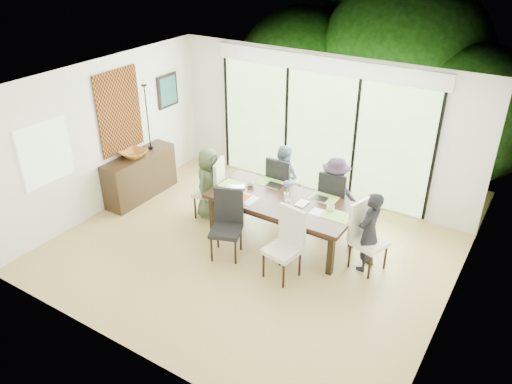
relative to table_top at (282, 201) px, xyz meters
The scene contains 62 objects.
floor 1.00m from the table_top, 111.09° to the right, with size 6.00×5.00×0.01m, color olive.
ceiling 2.10m from the table_top, 111.09° to the right, with size 6.00×5.00×0.01m, color white.
wall_back 1.99m from the table_top, 97.57° to the left, with size 6.00×0.02×2.70m, color silver.
wall_front 3.23m from the table_top, 94.50° to the right, with size 6.00×0.02×2.70m, color silver.
wall_left 3.38m from the table_top, 168.83° to the right, with size 0.02×5.00×2.70m, color beige.
wall_right 2.90m from the table_top, 13.12° to the right, with size 0.02×5.00×2.70m, color silver.
glass_doors 1.90m from the table_top, 97.74° to the left, with size 4.20×0.02×2.30m, color #598C3F.
blinds_header 2.56m from the table_top, 97.78° to the left, with size 4.40×0.06×0.28m, color white.
mullion_a 3.01m from the table_top, 142.28° to the left, with size 0.05×0.04×2.30m, color black.
mullion_b 2.10m from the table_top, 117.56° to the left, with size 0.05×0.04×2.30m, color black.
mullion_c 1.93m from the table_top, 76.03° to the left, with size 0.05×0.04×2.30m, color black.
mullion_d 2.64m from the table_top, 44.45° to the left, with size 0.05×0.04×2.30m, color black.
side_window 3.79m from the table_top, 150.19° to the right, with size 0.02×0.90×1.00m, color #8CAD7F.
deck 2.87m from the table_top, 95.14° to the left, with size 6.00×1.80×0.10m, color brown.
rail_top 3.57m from the table_top, 93.99° to the left, with size 6.00×0.08×0.06m, color #502F22.
foliage_left 5.05m from the table_top, 114.20° to the left, with size 3.20×3.20×3.20m, color #14380F.
foliage_mid 5.27m from the table_top, 88.31° to the left, with size 4.00×4.00×4.00m, color #14380F.
foliage_right 4.80m from the table_top, 65.87° to the left, with size 2.80×2.80×2.80m, color #14380F.
foliage_far 5.99m from the table_top, 98.24° to the left, with size 3.60×3.60×3.60m, color #14380F.
table_top is the anchor object (origin of this frame).
table_apron 0.09m from the table_top, 90.00° to the left, with size 2.20×0.90×0.10m, color black.
table_leg_fl 1.22m from the table_top, 158.29° to the right, with size 0.09×0.09×0.69m, color black.
table_leg_fr 1.22m from the table_top, 21.71° to the right, with size 0.09×0.09×0.69m, color black.
table_leg_bl 1.22m from the table_top, 158.29° to the left, with size 0.09×0.09×0.69m, color black.
table_leg_br 1.22m from the table_top, 21.71° to the left, with size 0.09×0.09×0.69m, color black.
chair_left_end 1.51m from the table_top, behind, with size 0.46×0.46×1.10m, color beige, non-canonical shape.
chair_right_end 1.51m from the table_top, ahead, with size 0.46×0.46×1.10m, color white, non-canonical shape.
chair_far_left 0.98m from the table_top, 117.90° to the left, with size 0.46×0.46×1.10m, color black, non-canonical shape.
chair_far_right 1.03m from the table_top, 57.09° to the left, with size 0.46×0.46×1.10m, color black, non-canonical shape.
chair_near_left 1.02m from the table_top, 119.89° to the right, with size 0.46×0.46×1.10m, color black, non-canonical shape.
chair_near_right 1.02m from the table_top, 60.11° to the right, with size 0.46×0.46×1.10m, color silver, non-canonical shape.
person_left_end 1.48m from the table_top, behind, with size 0.60×0.38×1.29m, color #3F5035.
person_right_end 1.48m from the table_top, ahead, with size 0.60×0.38×1.29m, color black.
person_far_left 0.95m from the table_top, 118.47° to the left, with size 0.60×0.38×1.29m, color slate.
person_far_right 1.00m from the table_top, 56.47° to the left, with size 0.60×0.38×1.29m, color #2D2132.
placemat_left 0.95m from the table_top, behind, with size 0.44×0.32×0.01m, color #76AF3E.
placemat_right 0.95m from the table_top, ahead, with size 0.44×0.32×0.01m, color #89B842.
placemat_far_l 0.60m from the table_top, 138.37° to the left, with size 0.44×0.32×0.01m, color #7FB440.
placemat_far_r 0.68m from the table_top, 36.03° to the left, with size 0.44×0.32×0.01m, color #83B13F.
placemat_paper 0.63m from the table_top, 151.39° to the right, with size 0.44×0.32×0.01m, color white.
tablet_far_l 0.50m from the table_top, 135.00° to the left, with size 0.26×0.18×0.01m, color black.
tablet_far_r 0.61m from the table_top, 34.99° to the left, with size 0.24×0.17×0.01m, color black.
papers 0.70m from the table_top, ahead, with size 0.30×0.22×0.00m, color white.
platter_base 0.63m from the table_top, 151.39° to the right, with size 0.26×0.26×0.02m, color white.
platter_snacks 0.63m from the table_top, 151.39° to the right, with size 0.20×0.20×0.01m, color #C04F16.
vase 0.11m from the table_top, 45.00° to the left, with size 0.08×0.08×0.12m, color silver.
hyacinth_stems 0.22m from the table_top, 45.00° to the left, with size 0.04×0.04×0.16m, color #337226.
hyacinth_blooms 0.32m from the table_top, 45.00° to the left, with size 0.11×0.11×0.11m, color #5B50CA.
laptop 0.86m from the table_top, behind, with size 0.33×0.21×0.03m, color silver.
cup_a 0.72m from the table_top, 167.91° to the left, with size 0.12×0.12×0.10m, color white.
cup_b 0.20m from the table_top, 33.69° to the right, with size 0.10×0.10×0.09m, color white.
cup_c 0.81m from the table_top, ahead, with size 0.12×0.12×0.10m, color white.
book 0.26m from the table_top, 11.31° to the left, with size 0.16×0.22×0.02m, color white.
sideboard 3.02m from the table_top, behind, with size 0.44×1.55×0.87m, color black.
bowl 3.02m from the table_top, behind, with size 0.46×0.46×0.11m, color brown.
candlestick_base 3.02m from the table_top, behind, with size 0.10×0.10×0.04m, color black.
candlestick_shaft 3.12m from the table_top, behind, with size 0.02×0.02×1.21m, color black.
candlestick_pan 3.32m from the table_top, behind, with size 0.10×0.10×0.03m, color black.
candle 3.34m from the table_top, behind, with size 0.03×0.03×0.10m, color silver.
tapestry 3.37m from the table_top, behind, with size 0.02×1.00×1.50m, color brown.
art_frame 3.54m from the table_top, 161.83° to the left, with size 0.03×0.55×0.65m, color black.
art_canvas 3.52m from the table_top, 161.72° to the left, with size 0.01×0.45×0.55m, color #164348.
Camera 1 is at (3.61, -5.49, 4.67)m, focal length 35.00 mm.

